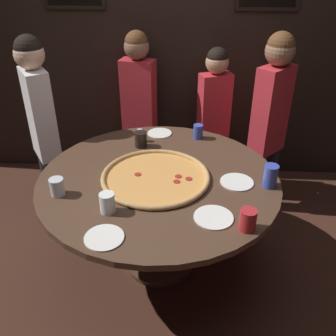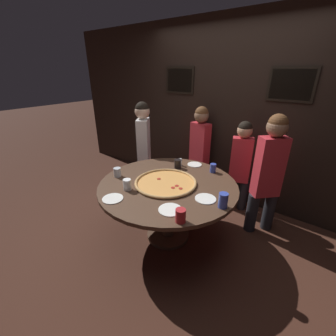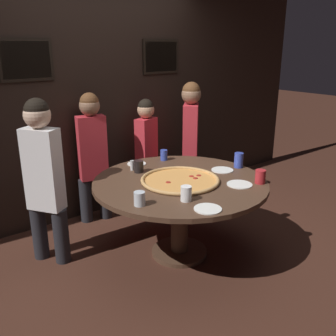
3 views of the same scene
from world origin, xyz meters
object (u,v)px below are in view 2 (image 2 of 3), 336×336
(drink_cup_near_left, at_px, (127,185))
(drink_cup_by_shaker, at_px, (117,172))
(drink_cup_near_right, at_px, (178,164))
(diner_far_left, at_px, (240,162))
(drink_cup_beside_pizza, at_px, (213,168))
(white_plate_far_back, at_px, (113,199))
(white_plate_near_front, at_px, (170,210))
(condiment_shaker, at_px, (180,162))
(dining_table, at_px, (168,194))
(drink_cup_front_edge, at_px, (181,216))
(giant_pizza, at_px, (166,182))
(diner_centre_back, at_px, (269,170))
(drink_cup_far_right, at_px, (223,200))
(diner_side_right, at_px, (144,144))
(white_plate_left_side, at_px, (195,164))
(white_plate_right_side, at_px, (205,199))
(diner_side_left, at_px, (200,147))

(drink_cup_near_left, xyz_separation_m, drink_cup_by_shaker, (-0.33, 0.15, -0.01))
(drink_cup_near_right, bearing_deg, diner_far_left, 50.54)
(drink_cup_beside_pizza, xyz_separation_m, white_plate_far_back, (-0.49, -1.17, -0.05))
(white_plate_near_front, height_order, condiment_shaker, condiment_shaker)
(drink_cup_beside_pizza, xyz_separation_m, diner_far_left, (0.15, 0.53, -0.05))
(dining_table, relative_size, condiment_shaker, 16.00)
(drink_cup_near_left, distance_m, drink_cup_front_edge, 0.77)
(dining_table, height_order, condiment_shaker, condiment_shaker)
(diner_far_left, bearing_deg, giant_pizza, 49.11)
(drink_cup_by_shaker, relative_size, diner_centre_back, 0.07)
(drink_cup_far_right, bearing_deg, drink_cup_near_right, 150.68)
(drink_cup_near_right, xyz_separation_m, diner_centre_back, (1.01, 0.41, 0.05))
(diner_side_right, bearing_deg, white_plate_left_side, -124.58)
(drink_cup_front_edge, bearing_deg, drink_cup_beside_pizza, 103.06)
(white_plate_right_side, bearing_deg, diner_centre_back, 68.10)
(white_plate_far_back, bearing_deg, drink_cup_beside_pizza, 67.29)
(condiment_shaker, bearing_deg, drink_cup_front_edge, -55.12)
(white_plate_far_back, bearing_deg, diner_far_left, 69.43)
(dining_table, relative_size, giant_pizza, 2.22)
(drink_cup_near_left, relative_size, condiment_shaker, 1.23)
(giant_pizza, height_order, white_plate_near_front, giant_pizza)
(drink_cup_by_shaker, distance_m, drink_cup_far_right, 1.29)
(white_plate_far_back, relative_size, diner_side_right, 0.14)
(drink_cup_near_left, distance_m, diner_side_right, 1.26)
(drink_cup_beside_pizza, bearing_deg, diner_side_left, 132.54)
(white_plate_left_side, bearing_deg, diner_side_left, 113.75)
(diner_side_right, bearing_deg, dining_table, -157.14)
(drink_cup_front_edge, relative_size, condiment_shaker, 1.25)
(condiment_shaker, bearing_deg, drink_cup_far_right, -32.98)
(drink_cup_by_shaker, bearing_deg, white_plate_left_side, 57.82)
(white_plate_far_back, bearing_deg, white_plate_right_side, 37.51)
(giant_pizza, distance_m, drink_cup_near_left, 0.43)
(dining_table, bearing_deg, diner_side_left, 103.09)
(drink_cup_near_right, relative_size, diner_side_right, 0.08)
(white_plate_far_back, distance_m, white_plate_near_front, 0.60)
(diner_far_left, bearing_deg, white_plate_far_back, 49.20)
(drink_cup_near_right, height_order, white_plate_near_front, drink_cup_near_right)
(giant_pizza, bearing_deg, diner_side_right, 145.12)
(drink_cup_near_left, distance_m, diner_side_left, 1.53)
(drink_cup_near_right, xyz_separation_m, diner_far_left, (0.57, 0.69, -0.06))
(drink_cup_front_edge, height_order, diner_centre_back, diner_centre_back)
(drink_cup_near_right, height_order, diner_side_right, diner_side_right)
(drink_cup_beside_pizza, distance_m, white_plate_far_back, 1.27)
(giant_pizza, bearing_deg, dining_table, 50.64)
(drink_cup_near_left, relative_size, drink_cup_front_edge, 0.99)
(drink_cup_near_left, height_order, white_plate_near_front, drink_cup_near_left)
(dining_table, xyz_separation_m, diner_far_left, (0.41, 1.11, 0.13))
(drink_cup_far_right, height_order, diner_side_right, diner_side_right)
(white_plate_far_back, height_order, white_plate_near_front, same)
(drink_cup_near_right, height_order, condiment_shaker, drink_cup_near_right)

